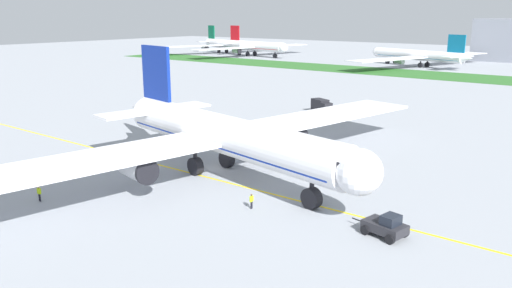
{
  "coord_description": "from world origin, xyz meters",
  "views": [
    {
      "loc": [
        43.21,
        -48.32,
        19.86
      ],
      "look_at": [
        4.05,
        2.76,
        3.37
      ],
      "focal_mm": 35.63,
      "sensor_mm": 36.0,
      "label": 1
    }
  ],
  "objects_px": {
    "airliner_foreground": "(222,135)",
    "ground_crew_marshaller_front": "(39,192)",
    "parked_airliner_far_right": "(420,56)",
    "parked_airliner_far_centre": "(254,46)",
    "pushback_tug": "(386,226)",
    "service_truck_baggage_loader": "(321,106)",
    "ground_crew_wingwalker_port": "(252,200)",
    "parked_airliner_far_left": "(225,44)"
  },
  "relations": [
    {
      "from": "parked_airliner_far_left",
      "to": "ground_crew_wingwalker_port",
      "type": "bearing_deg",
      "value": -48.38
    },
    {
      "from": "parked_airliner_far_left",
      "to": "parked_airliner_far_centre",
      "type": "distance_m",
      "value": 24.56
    },
    {
      "from": "pushback_tug",
      "to": "ground_crew_marshaller_front",
      "type": "relative_size",
      "value": 3.31
    },
    {
      "from": "ground_crew_marshaller_front",
      "to": "parked_airliner_far_right",
      "type": "relative_size",
      "value": 0.02
    },
    {
      "from": "ground_crew_marshaller_front",
      "to": "service_truck_baggage_loader",
      "type": "xyz_separation_m",
      "value": [
        -1.44,
        62.96,
        0.51
      ]
    },
    {
      "from": "service_truck_baggage_loader",
      "to": "parked_airliner_far_right",
      "type": "height_order",
      "value": "parked_airliner_far_right"
    },
    {
      "from": "airliner_foreground",
      "to": "parked_airliner_far_centre",
      "type": "xyz_separation_m",
      "value": [
        -111.39,
        150.85,
        -0.4
      ]
    },
    {
      "from": "ground_crew_marshaller_front",
      "to": "airliner_foreground",
      "type": "bearing_deg",
      "value": 63.08
    },
    {
      "from": "ground_crew_wingwalker_port",
      "to": "service_truck_baggage_loader",
      "type": "distance_m",
      "value": 54.84
    },
    {
      "from": "ground_crew_wingwalker_port",
      "to": "parked_airliner_far_left",
      "type": "distance_m",
      "value": 218.71
    },
    {
      "from": "airliner_foreground",
      "to": "parked_airliner_far_right",
      "type": "relative_size",
      "value": 1.01
    },
    {
      "from": "service_truck_baggage_loader",
      "to": "parked_airliner_far_left",
      "type": "xyz_separation_m",
      "value": [
        -124.05,
        112.9,
        3.17
      ]
    },
    {
      "from": "airliner_foreground",
      "to": "pushback_tug",
      "type": "xyz_separation_m",
      "value": [
        23.98,
        -4.76,
        -4.26
      ]
    },
    {
      "from": "service_truck_baggage_loader",
      "to": "parked_airliner_far_right",
      "type": "distance_m",
      "value": 107.64
    },
    {
      "from": "service_truck_baggage_loader",
      "to": "parked_airliner_far_right",
      "type": "bearing_deg",
      "value": 99.9
    },
    {
      "from": "ground_crew_wingwalker_port",
      "to": "service_truck_baggage_loader",
      "type": "relative_size",
      "value": 0.31
    },
    {
      "from": "pushback_tug",
      "to": "ground_crew_marshaller_front",
      "type": "distance_m",
      "value": 36.72
    },
    {
      "from": "ground_crew_marshaller_front",
      "to": "pushback_tug",
      "type": "bearing_deg",
      "value": 23.22
    },
    {
      "from": "pushback_tug",
      "to": "ground_crew_marshaller_front",
      "type": "bearing_deg",
      "value": -156.78
    },
    {
      "from": "parked_airliner_far_centre",
      "to": "ground_crew_marshaller_front",
      "type": "bearing_deg",
      "value": -59.14
    },
    {
      "from": "airliner_foreground",
      "to": "pushback_tug",
      "type": "distance_m",
      "value": 24.81
    },
    {
      "from": "ground_crew_wingwalker_port",
      "to": "ground_crew_marshaller_front",
      "type": "height_order",
      "value": "ground_crew_marshaller_front"
    },
    {
      "from": "ground_crew_marshaller_front",
      "to": "parked_airliner_far_right",
      "type": "bearing_deg",
      "value": 96.73
    },
    {
      "from": "ground_crew_wingwalker_port",
      "to": "ground_crew_marshaller_front",
      "type": "xyz_separation_m",
      "value": [
        -19.74,
        -12.38,
        0.06
      ]
    },
    {
      "from": "airliner_foreground",
      "to": "parked_airliner_far_right",
      "type": "height_order",
      "value": "airliner_foreground"
    },
    {
      "from": "ground_crew_wingwalker_port",
      "to": "parked_airliner_far_right",
      "type": "distance_m",
      "value": 161.57
    },
    {
      "from": "ground_crew_wingwalker_port",
      "to": "service_truck_baggage_loader",
      "type": "xyz_separation_m",
      "value": [
        -21.18,
        50.58,
        0.57
      ]
    },
    {
      "from": "parked_airliner_far_centre",
      "to": "ground_crew_wingwalker_port",
      "type": "bearing_deg",
      "value": -52.42
    },
    {
      "from": "parked_airliner_far_right",
      "to": "ground_crew_marshaller_front",
      "type": "bearing_deg",
      "value": -83.27
    },
    {
      "from": "ground_crew_wingwalker_port",
      "to": "parked_airliner_far_right",
      "type": "height_order",
      "value": "parked_airliner_far_right"
    },
    {
      "from": "ground_crew_wingwalker_port",
      "to": "parked_airliner_far_right",
      "type": "xyz_separation_m",
      "value": [
        -39.67,
        156.58,
        3.33
      ]
    },
    {
      "from": "ground_crew_wingwalker_port",
      "to": "ground_crew_marshaller_front",
      "type": "distance_m",
      "value": 23.3
    },
    {
      "from": "ground_crew_marshaller_front",
      "to": "parked_airliner_far_left",
      "type": "bearing_deg",
      "value": 125.51
    },
    {
      "from": "airliner_foreground",
      "to": "ground_crew_marshaller_front",
      "type": "xyz_separation_m",
      "value": [
        -9.77,
        -19.23,
        -4.21
      ]
    },
    {
      "from": "parked_airliner_far_left",
      "to": "parked_airliner_far_centre",
      "type": "xyz_separation_m",
      "value": [
        23.87,
        -5.78,
        0.13
      ]
    },
    {
      "from": "airliner_foreground",
      "to": "parked_airliner_far_right",
      "type": "xyz_separation_m",
      "value": [
        -29.7,
        149.73,
        -0.94
      ]
    },
    {
      "from": "service_truck_baggage_loader",
      "to": "ground_crew_wingwalker_port",
      "type": "bearing_deg",
      "value": -67.28
    },
    {
      "from": "ground_crew_marshaller_front",
      "to": "parked_airliner_far_centre",
      "type": "distance_m",
      "value": 198.17
    },
    {
      "from": "airliner_foreground",
      "to": "ground_crew_marshaller_front",
      "type": "bearing_deg",
      "value": -116.92
    },
    {
      "from": "parked_airliner_far_right",
      "to": "parked_airliner_far_centre",
      "type": "bearing_deg",
      "value": 179.21
    },
    {
      "from": "pushback_tug",
      "to": "service_truck_baggage_loader",
      "type": "relative_size",
      "value": 1.09
    },
    {
      "from": "service_truck_baggage_loader",
      "to": "parked_airliner_far_centre",
      "type": "height_order",
      "value": "parked_airliner_far_centre"
    }
  ]
}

